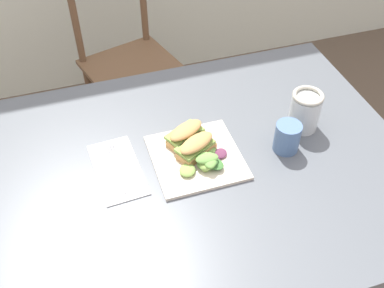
% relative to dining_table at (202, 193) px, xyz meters
% --- Properties ---
extents(dining_table, '(1.18, 0.93, 0.74)m').
position_rel_dining_table_xyz_m(dining_table, '(0.00, 0.00, 0.00)').
color(dining_table, '#51565B').
rests_on(dining_table, ground).
extents(chair_wooden_far, '(0.49, 0.49, 0.87)m').
position_rel_dining_table_xyz_m(chair_wooden_far, '(-0.03, 0.97, -0.17)').
color(chair_wooden_far, brown).
rests_on(chair_wooden_far, ground).
extents(plate_lunch, '(0.24, 0.24, 0.01)m').
position_rel_dining_table_xyz_m(plate_lunch, '(-0.01, 0.02, 0.13)').
color(plate_lunch, beige).
rests_on(plate_lunch, dining_table).
extents(sandwich_half_front, '(0.13, 0.11, 0.06)m').
position_rel_dining_table_xyz_m(sandwich_half_front, '(-0.01, 0.03, 0.16)').
color(sandwich_half_front, tan).
rests_on(sandwich_half_front, plate_lunch).
extents(sandwich_half_back, '(0.13, 0.11, 0.06)m').
position_rel_dining_table_xyz_m(sandwich_half_back, '(-0.02, 0.09, 0.16)').
color(sandwich_half_back, tan).
rests_on(sandwich_half_back, plate_lunch).
extents(salad_mixed_greens, '(0.16, 0.13, 0.04)m').
position_rel_dining_table_xyz_m(salad_mixed_greens, '(0.00, -0.01, 0.15)').
color(salad_mixed_greens, '#84A84C').
rests_on(salad_mixed_greens, plate_lunch).
extents(napkin_folded, '(0.13, 0.24, 0.00)m').
position_rel_dining_table_xyz_m(napkin_folded, '(-0.23, 0.05, 0.13)').
color(napkin_folded, white).
rests_on(napkin_folded, dining_table).
extents(fork_on_napkin, '(0.03, 0.19, 0.00)m').
position_rel_dining_table_xyz_m(fork_on_napkin, '(-0.23, 0.07, 0.13)').
color(fork_on_napkin, silver).
rests_on(fork_on_napkin, napkin_folded).
extents(mason_jar_iced_tea, '(0.09, 0.09, 0.12)m').
position_rel_dining_table_xyz_m(mason_jar_iced_tea, '(0.33, 0.05, 0.18)').
color(mason_jar_iced_tea, '#C67528').
rests_on(mason_jar_iced_tea, dining_table).
extents(cup_extra_side, '(0.07, 0.07, 0.09)m').
position_rel_dining_table_xyz_m(cup_extra_side, '(0.25, -0.01, 0.17)').
color(cup_extra_side, '#4C6B93').
rests_on(cup_extra_side, dining_table).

